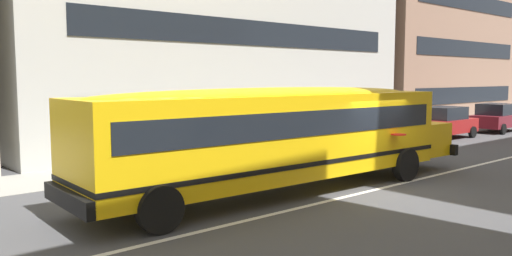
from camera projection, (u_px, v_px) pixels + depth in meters
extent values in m
plane|color=#424244|center=(384.00, 188.00, 14.63)|extent=(400.00, 400.00, 0.00)
cube|color=gray|center=(225.00, 157.00, 20.24)|extent=(120.00, 3.00, 0.01)
cube|color=silver|center=(384.00, 188.00, 14.63)|extent=(110.00, 0.16, 0.01)
cube|color=yellow|center=(275.00, 135.00, 13.78)|extent=(11.11, 2.88, 2.21)
cube|color=yellow|center=(411.00, 138.00, 17.79)|extent=(1.67, 2.16, 1.10)
cube|color=black|center=(424.00, 146.00, 18.33)|extent=(0.28, 2.51, 0.36)
cube|color=black|center=(68.00, 200.00, 10.37)|extent=(0.28, 2.51, 0.36)
cube|color=black|center=(275.00, 120.00, 13.74)|extent=(10.45, 2.89, 0.64)
cube|color=black|center=(275.00, 159.00, 13.84)|extent=(11.13, 2.91, 0.12)
ellipsoid|color=yellow|center=(276.00, 94.00, 13.67)|extent=(10.66, 2.66, 0.36)
cylinder|color=red|center=(399.00, 134.00, 14.89)|extent=(0.46, 0.46, 0.03)
cylinder|color=black|center=(343.00, 155.00, 17.48)|extent=(1.01, 0.31, 1.00)
cylinder|color=black|center=(406.00, 165.00, 15.55)|extent=(1.01, 0.31, 1.00)
cylinder|color=black|center=(109.00, 188.00, 12.23)|extent=(1.01, 0.31, 1.00)
cylinder|color=black|center=(160.00, 209.00, 10.30)|extent=(1.01, 0.31, 1.00)
cube|color=maroon|center=(497.00, 120.00, 29.66)|extent=(3.97, 1.87, 0.70)
cube|color=black|center=(496.00, 109.00, 29.49)|extent=(2.27, 1.65, 0.64)
cylinder|color=black|center=(491.00, 124.00, 31.20)|extent=(0.61, 0.21, 0.60)
cylinder|color=black|center=(472.00, 127.00, 29.42)|extent=(0.61, 0.21, 0.60)
cylinder|color=black|center=(503.00, 129.00, 28.19)|extent=(0.61, 0.21, 0.60)
cube|color=maroon|center=(445.00, 126.00, 26.42)|extent=(3.90, 1.71, 0.70)
cube|color=black|center=(444.00, 113.00, 26.25)|extent=(2.20, 1.56, 0.64)
cylinder|color=black|center=(442.00, 130.00, 27.94)|extent=(0.60, 0.18, 0.60)
cylinder|color=black|center=(473.00, 132.00, 26.67)|extent=(0.60, 0.18, 0.60)
cylinder|color=black|center=(416.00, 133.00, 26.24)|extent=(0.60, 0.18, 0.60)
cylinder|color=black|center=(447.00, 136.00, 24.97)|extent=(0.60, 0.18, 0.60)
cube|color=#B7B7B2|center=(183.00, 17.00, 27.60)|extent=(20.91, 12.72, 12.80)
cube|color=black|center=(261.00, 104.00, 23.25)|extent=(17.56, 0.04, 1.10)
cube|color=black|center=(261.00, 33.00, 22.94)|extent=(17.56, 0.04, 1.10)
cube|color=black|center=(467.00, 95.00, 35.92)|extent=(13.32, 0.04, 1.10)
cube|color=black|center=(469.00, 49.00, 35.61)|extent=(13.32, 0.04, 1.10)
cube|color=black|center=(471.00, 2.00, 35.29)|extent=(13.32, 0.04, 1.10)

